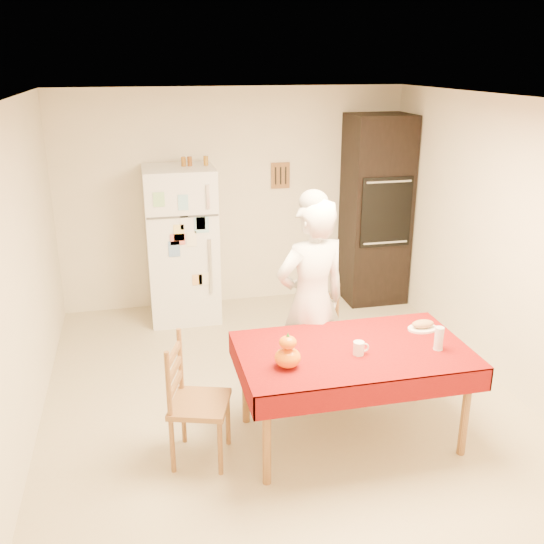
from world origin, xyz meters
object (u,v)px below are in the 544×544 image
object	(u,v)px
chair_far	(323,338)
bread_plate	(422,329)
coffee_mug	(359,348)
oven_cabinet	(376,210)
wine_glass	(439,338)
pumpkin_lower	(288,358)
dining_table	(353,357)
chair_left	(191,397)
refrigerator	(182,244)
seated_woman	(311,303)

from	to	relation	value
chair_far	bread_plate	bearing A→B (deg)	-48.92
coffee_mug	oven_cabinet	bearing A→B (deg)	65.94
wine_glass	pumpkin_lower	bearing A→B (deg)	-179.48
dining_table	chair_left	xyz separation A→B (m)	(-1.21, 0.02, -0.18)
refrigerator	oven_cabinet	bearing A→B (deg)	1.18
oven_cabinet	chair_far	distance (m)	2.41
seated_woman	pumpkin_lower	world-z (taller)	seated_woman
coffee_mug	pumpkin_lower	bearing A→B (deg)	-173.46
chair_far	chair_left	distance (m)	1.40
pumpkin_lower	coffee_mug	bearing A→B (deg)	6.54
refrigerator	bread_plate	bearing A→B (deg)	-55.80
chair_left	coffee_mug	bearing A→B (deg)	-77.98
seated_woman	bread_plate	size ratio (longest dim) A/B	7.38
refrigerator	pumpkin_lower	size ratio (longest dim) A/B	9.14
dining_table	bread_plate	xyz separation A→B (m)	(0.65, 0.19, 0.08)
dining_table	chair_far	world-z (taller)	chair_far
chair_far	bread_plate	distance (m)	0.88
chair_far	chair_left	xyz separation A→B (m)	(-1.21, -0.71, 0.00)
coffee_mug	chair_far	bearing A→B (deg)	89.85
oven_cabinet	coffee_mug	world-z (taller)	oven_cabinet
chair_left	bread_plate	size ratio (longest dim) A/B	3.96
bread_plate	coffee_mug	bearing A→B (deg)	-155.86
dining_table	wine_glass	distance (m)	0.64
dining_table	coffee_mug	world-z (taller)	coffee_mug
seated_woman	wine_glass	xyz separation A→B (m)	(0.74, -0.78, -0.04)
chair_left	seated_woman	distance (m)	1.29
chair_far	wine_glass	xyz separation A→B (m)	(0.60, -0.88, 0.34)
refrigerator	coffee_mug	distance (m)	2.94
chair_left	seated_woman	size ratio (longest dim) A/B	0.54
dining_table	pumpkin_lower	distance (m)	0.58
dining_table	chair_left	distance (m)	1.22
coffee_mug	bread_plate	world-z (taller)	coffee_mug
refrigerator	chair_left	bearing A→B (deg)	-93.92
oven_cabinet	seated_woman	size ratio (longest dim) A/B	1.24
chair_left	coffee_mug	xyz separation A→B (m)	(1.21, -0.12, 0.30)
seated_woman	bread_plate	bearing A→B (deg)	137.05
chair_left	pumpkin_lower	size ratio (longest dim) A/B	5.11
refrigerator	pumpkin_lower	world-z (taller)	refrigerator
bread_plate	seated_woman	bearing A→B (deg)	150.65
seated_woman	bread_plate	distance (m)	0.91
dining_table	bread_plate	world-z (taller)	bread_plate
coffee_mug	wine_glass	world-z (taller)	wine_glass
oven_cabinet	coffee_mug	size ratio (longest dim) A/B	22.00
refrigerator	chair_left	world-z (taller)	refrigerator
refrigerator	chair_far	xyz separation A→B (m)	(1.03, -1.93, -0.34)
chair_far	pumpkin_lower	distance (m)	1.09
seated_woman	wine_glass	size ratio (longest dim) A/B	10.07
chair_left	seated_woman	bearing A→B (deg)	-42.58
oven_cabinet	coffee_mug	xyz separation A→B (m)	(-1.25, -2.80, -0.29)
oven_cabinet	chair_far	bearing A→B (deg)	-122.28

